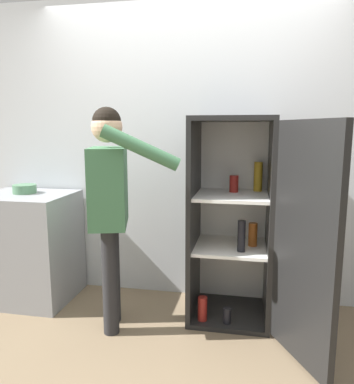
% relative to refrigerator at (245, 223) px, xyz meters
% --- Properties ---
extents(ground_plane, '(12.00, 12.00, 0.00)m').
position_rel_refrigerator_xyz_m(ground_plane, '(-0.50, -0.55, -0.77)').
color(ground_plane, '#7A664C').
extents(wall_back, '(7.00, 0.06, 2.55)m').
position_rel_refrigerator_xyz_m(wall_back, '(-0.50, 0.43, 0.50)').
color(wall_back, silver).
rests_on(wall_back, ground_plane).
extents(refrigerator, '(0.93, 1.14, 1.55)m').
position_rel_refrigerator_xyz_m(refrigerator, '(0.00, 0.00, 0.00)').
color(refrigerator, black).
rests_on(refrigerator, ground_plane).
extents(person, '(0.73, 0.57, 1.61)m').
position_rel_refrigerator_xyz_m(person, '(-0.95, -0.27, 0.25)').
color(person, '#262628').
rests_on(person, ground_plane).
extents(counter, '(0.76, 0.63, 0.92)m').
position_rel_refrigerator_xyz_m(counter, '(-1.84, 0.06, -0.31)').
color(counter, gray).
rests_on(counter, ground_plane).
extents(bowl, '(0.19, 0.19, 0.07)m').
position_rel_refrigerator_xyz_m(bowl, '(-1.86, 0.10, 0.19)').
color(bowl, '#517F5B').
rests_on(bowl, counter).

